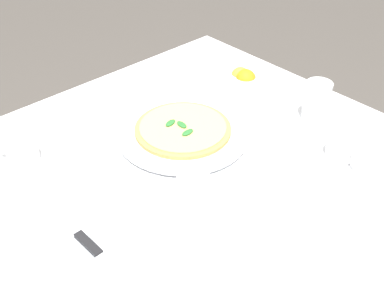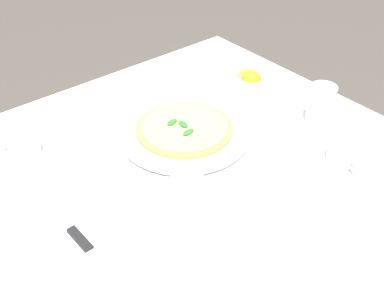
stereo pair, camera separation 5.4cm
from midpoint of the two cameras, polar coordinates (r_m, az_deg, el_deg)
name	(u,v)px [view 2 (the right image)]	position (r m, az deg, el deg)	size (l,w,h in m)	color
dining_table	(200,208)	(1.27, 2.15, -7.50)	(1.07, 1.07, 0.76)	white
pizza_plate	(184,132)	(1.27, 0.31, 1.34)	(0.34, 0.34, 0.02)	white
pizza	(184,128)	(1.26, 0.31, 1.86)	(0.25, 0.25, 0.02)	tan
coffee_cup_back_corner	(24,147)	(1.24, -17.94, -0.38)	(0.13, 0.13, 0.06)	white
coffee_cup_left_edge	(343,154)	(1.23, 18.51, -1.13)	(0.13, 0.13, 0.06)	white
water_glass_right_edge	(187,195)	(1.02, 0.92, -6.02)	(0.07, 0.07, 0.12)	white
water_glass_far_left	(320,107)	(1.35, 15.94, 4.14)	(0.07, 0.07, 0.11)	white
napkin_folded	(94,259)	(0.97, -9.82, -13.16)	(0.23, 0.15, 0.02)	white
dinner_knife	(94,255)	(0.96, -9.81, -12.72)	(0.20, 0.02, 0.01)	silver
citrus_bowl	(250,83)	(1.47, 7.84, 7.09)	(0.15, 0.15, 0.07)	white
menu_card	(101,102)	(1.37, -9.51, 4.82)	(0.09, 0.02, 0.06)	white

